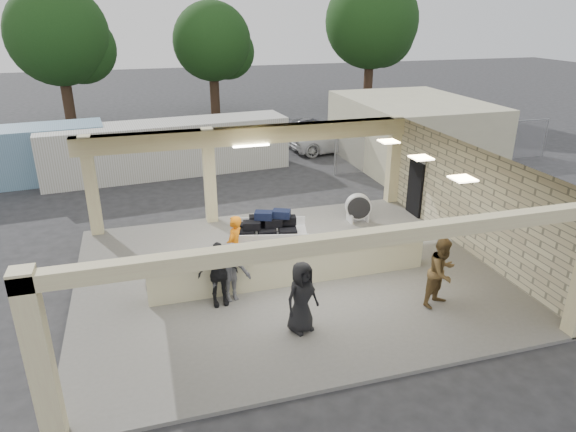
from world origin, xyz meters
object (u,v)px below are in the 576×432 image
object	(u,v)px
car_dark	(310,133)
container_white	(168,148)
passenger_a	(442,272)
drum_fan	(358,207)
baggage_handler	(235,247)
car_white_a	(333,138)
car_white_b	(400,134)
passenger_c	(231,272)
passenger_d	(302,297)
luggage_cart	(269,230)
passenger_b	(218,274)
baggage_counter	(292,266)

from	to	relation	value
car_dark	container_white	distance (m)	8.92
passenger_a	drum_fan	bearing A→B (deg)	63.83
baggage_handler	car_white_a	size ratio (longest dim) A/B	0.39
drum_fan	car_white_b	world-z (taller)	car_white_b
passenger_c	car_white_b	bearing A→B (deg)	37.57
baggage_handler	car_white_a	distance (m)	15.30
passenger_d	luggage_cart	bearing A→B (deg)	64.08
luggage_cart	passenger_a	bearing A→B (deg)	-37.96
car_dark	passenger_d	bearing A→B (deg)	-163.54
passenger_b	passenger_d	bearing A→B (deg)	-48.86
drum_fan	car_dark	xyz separation A→B (m)	(2.14, 11.71, 0.05)
passenger_a	container_white	distance (m)	15.44
baggage_counter	drum_fan	world-z (taller)	drum_fan
car_dark	container_white	xyz separation A→B (m)	(-8.26, -3.33, 0.52)
passenger_d	car_white_b	distance (m)	19.48
passenger_c	car_white_a	distance (m)	16.59
car_white_b	car_white_a	bearing A→B (deg)	84.81
car_white_b	passenger_a	bearing A→B (deg)	152.14
car_dark	car_white_b	bearing A→B (deg)	-73.31
baggage_counter	drum_fan	distance (m)	5.15
drum_fan	container_white	size ratio (longest dim) A/B	0.09
luggage_cart	car_white_b	xyz separation A→B (m)	(10.77, 11.54, -0.13)
car_white_b	container_white	world-z (taller)	container_white
passenger_b	passenger_d	size ratio (longest dim) A/B	0.99
car_white_a	container_white	distance (m)	9.26
passenger_d	container_white	distance (m)	14.51
passenger_c	car_white_b	distance (m)	18.88
passenger_c	car_dark	xyz separation A→B (m)	(7.60, 15.86, -0.22)
luggage_cart	passenger_a	world-z (taller)	passenger_a
car_white_a	car_dark	world-z (taller)	car_dark
passenger_c	car_dark	distance (m)	17.59
luggage_cart	car_dark	xyz separation A→B (m)	(5.90, 13.24, -0.13)
baggage_counter	luggage_cart	world-z (taller)	luggage_cart
passenger_a	car_dark	distance (m)	17.77
drum_fan	passenger_c	distance (m)	6.86
drum_fan	car_white_a	distance (m)	10.57
drum_fan	passenger_b	distance (m)	7.20
luggage_cart	baggage_handler	xyz separation A→B (m)	(-1.35, -1.32, 0.20)
baggage_handler	luggage_cart	bearing A→B (deg)	169.89
luggage_cart	drum_fan	size ratio (longest dim) A/B	2.53
container_white	passenger_b	bearing A→B (deg)	-93.85
baggage_counter	passenger_b	world-z (taller)	passenger_b
passenger_a	passenger_d	size ratio (longest dim) A/B	1.05
drum_fan	passenger_b	world-z (taller)	passenger_b
baggage_handler	passenger_d	xyz separation A→B (m)	(1.01, -3.13, -0.03)
baggage_handler	car_dark	bearing A→B (deg)	-170.96
car_white_b	container_white	bearing A→B (deg)	93.79
drum_fan	car_white_b	bearing A→B (deg)	70.13
passenger_b	car_white_a	xyz separation A→B (m)	(8.77, 14.39, -0.30)
baggage_handler	passenger_b	bearing A→B (deg)	8.48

